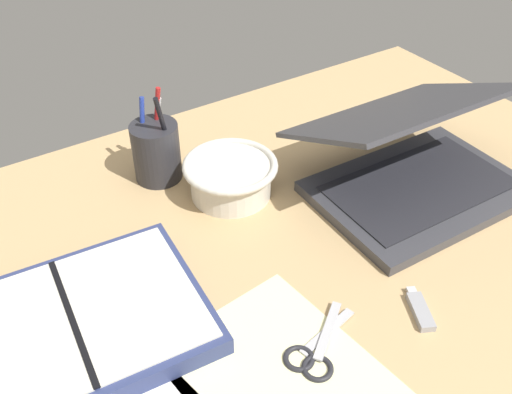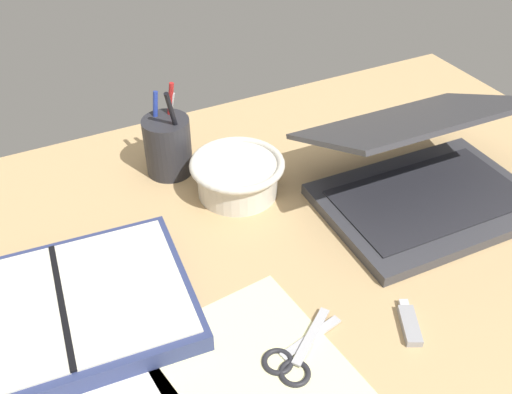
% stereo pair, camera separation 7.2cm
% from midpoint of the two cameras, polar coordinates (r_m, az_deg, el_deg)
% --- Properties ---
extents(desk_top, '(1.40, 1.00, 0.02)m').
position_cam_midpoint_polar(desk_top, '(0.80, 4.41, -9.53)').
color(desk_top, tan).
rests_on(desk_top, ground).
extents(laptop, '(0.34, 0.30, 0.18)m').
position_cam_midpoint_polar(laptop, '(0.96, 18.48, 2.20)').
color(laptop, '#38383D').
rests_on(laptop, desk_top).
extents(bowl, '(0.15, 0.15, 0.06)m').
position_cam_midpoint_polar(bowl, '(0.93, 0.34, 2.13)').
color(bowl, silver).
rests_on(bowl, desk_top).
extents(pen_cup, '(0.08, 0.08, 0.17)m').
position_cam_midpoint_polar(pen_cup, '(0.98, -6.73, 5.11)').
color(pen_cup, '#28282D').
rests_on(pen_cup, desk_top).
extents(planner, '(0.34, 0.27, 0.03)m').
position_cam_midpoint_polar(planner, '(0.77, -16.12, -10.96)').
color(planner, navy).
rests_on(planner, desk_top).
extents(scissors, '(0.13, 0.09, 0.01)m').
position_cam_midpoint_polar(scissors, '(0.72, 6.73, -15.94)').
color(scissors, '#B7B7BC').
rests_on(scissors, desk_top).
extents(paper_sheet_front, '(0.24, 0.29, 0.00)m').
position_cam_midpoint_polar(paper_sheet_front, '(0.70, 3.43, -18.02)').
color(paper_sheet_front, '#F4EFB2').
rests_on(paper_sheet_front, desk_top).
extents(usb_drive, '(0.05, 0.07, 0.01)m').
position_cam_midpoint_polar(usb_drive, '(0.78, 17.73, -12.12)').
color(usb_drive, '#99999E').
rests_on(usb_drive, desk_top).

